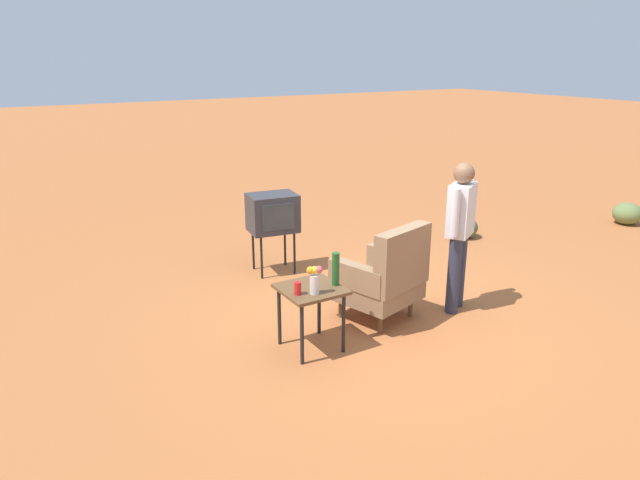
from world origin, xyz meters
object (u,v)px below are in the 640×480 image
(armchair, at_px, (384,276))
(soda_can_red, at_px, (298,288))
(side_table, at_px, (311,297))
(flower_vase, at_px, (315,278))
(bottle_wine_green, at_px, (336,269))
(person_standing, at_px, (460,228))
(tv_on_stand, at_px, (273,213))

(armchair, bearing_deg, soda_can_red, 10.68)
(side_table, bearing_deg, soda_can_red, 22.87)
(flower_vase, bearing_deg, side_table, -106.19)
(bottle_wine_green, bearing_deg, flower_vase, 15.46)
(side_table, distance_m, bottle_wine_green, 0.35)
(side_table, bearing_deg, bottle_wine_green, 165.52)
(person_standing, height_order, soda_can_red, person_standing)
(tv_on_stand, height_order, bottle_wine_green, tv_on_stand)
(person_standing, xyz_separation_m, flower_vase, (1.85, 0.09, -0.16))
(armchair, height_order, flower_vase, armchair)
(armchair, distance_m, soda_can_red, 1.19)
(flower_vase, bearing_deg, soda_can_red, -23.22)
(soda_can_red, height_order, flower_vase, flower_vase)
(armchair, distance_m, side_table, 0.98)
(tv_on_stand, distance_m, person_standing, 2.39)
(person_standing, bearing_deg, flower_vase, 2.88)
(armchair, height_order, tv_on_stand, armchair)
(tv_on_stand, bearing_deg, bottle_wine_green, 79.68)
(bottle_wine_green, height_order, flower_vase, bottle_wine_green)
(side_table, xyz_separation_m, tv_on_stand, (-0.61, -2.02, 0.25))
(bottle_wine_green, bearing_deg, armchair, -164.66)
(tv_on_stand, relative_size, soda_can_red, 8.44)
(armchair, distance_m, tv_on_stand, 1.93)
(side_table, height_order, bottle_wine_green, bottle_wine_green)
(flower_vase, bearing_deg, person_standing, -177.12)
(tv_on_stand, height_order, soda_can_red, tv_on_stand)
(armchair, xyz_separation_m, person_standing, (-0.84, 0.18, 0.44))
(armchair, height_order, person_standing, person_standing)
(person_standing, bearing_deg, tv_on_stand, -59.81)
(side_table, xyz_separation_m, soda_can_red, (0.18, 0.08, 0.15))
(side_table, xyz_separation_m, bottle_wine_green, (-0.24, 0.06, 0.25))
(soda_can_red, bearing_deg, side_table, -157.13)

